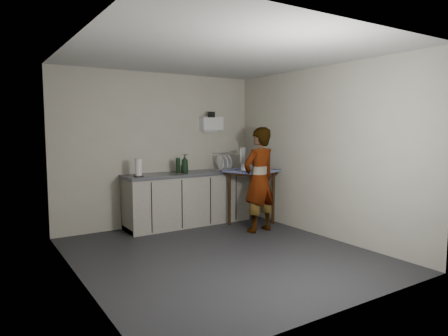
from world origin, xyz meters
TOP-DOWN VIEW (x-y plane):
  - ground at (0.00, 0.00)m, footprint 4.00×4.00m
  - wall_back at (0.00, 1.99)m, footprint 3.60×0.02m
  - wall_right at (1.79, 0.00)m, footprint 0.02×4.00m
  - wall_left at (-1.79, 0.00)m, footprint 0.02×4.00m
  - ceiling at (0.00, 0.00)m, footprint 3.60×4.00m
  - kitchen_counter at (0.40, 1.70)m, footprint 2.24×0.62m
  - wall_shelf at (1.00, 1.92)m, footprint 0.42×0.18m
  - side_table at (1.31, 1.10)m, footprint 0.94×0.94m
  - standing_man at (1.14, 0.67)m, footprint 0.65×0.47m
  - soap_bottle at (0.30, 1.64)m, footprint 0.17×0.17m
  - soda_can at (0.28, 1.67)m, footprint 0.06×0.06m
  - dark_bottle at (0.21, 1.71)m, footprint 0.07×0.07m
  - paper_towel at (-0.52, 1.61)m, footprint 0.16×0.16m
  - dish_rack at (1.14, 1.68)m, footprint 0.45×0.34m
  - bakery_box at (1.26, 1.09)m, footprint 0.39×0.39m

SIDE VIEW (x-z plane):
  - ground at x=0.00m, z-range 0.00..0.00m
  - kitchen_counter at x=0.40m, z-range -0.03..0.88m
  - side_table at x=1.31m, z-range 0.35..1.31m
  - standing_man at x=1.14m, z-range 0.00..1.68m
  - soda_can at x=0.28m, z-range 0.91..1.03m
  - dish_rack at x=1.14m, z-range 0.82..1.14m
  - dark_bottle at x=0.21m, z-range 0.91..1.17m
  - bakery_box at x=1.26m, z-range 0.85..1.23m
  - paper_towel at x=-0.52m, z-range 0.90..1.18m
  - soap_bottle at x=0.30m, z-range 0.91..1.23m
  - wall_back at x=0.00m, z-range 0.00..2.60m
  - wall_right at x=1.79m, z-range 0.00..2.60m
  - wall_left at x=-1.79m, z-range 0.00..2.60m
  - wall_shelf at x=1.00m, z-range 1.56..1.93m
  - ceiling at x=0.00m, z-range 2.59..2.60m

